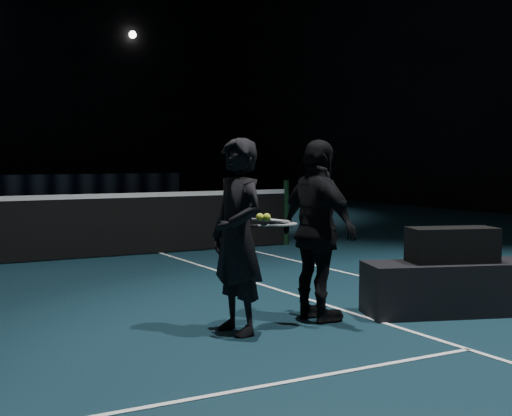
# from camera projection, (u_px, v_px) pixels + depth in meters

# --- Properties ---
(net_post_right) EXTENTS (0.10, 0.10, 1.10)m
(net_post_right) POSITION_uv_depth(u_px,v_px,m) (286.00, 213.00, 12.13)
(net_post_right) COLOR black
(net_post_right) RESTS_ON floor
(player_bench) EXTENTS (1.74, 1.06, 0.49)m
(player_bench) POSITION_uv_depth(u_px,v_px,m) (451.00, 288.00, 6.75)
(player_bench) COLOR black
(player_bench) RESTS_ON floor
(racket_bag) EXTENTS (0.89, 0.60, 0.33)m
(racket_bag) POSITION_uv_depth(u_px,v_px,m) (452.00, 245.00, 6.72)
(racket_bag) COLOR black
(racket_bag) RESTS_ON player_bench
(bag_signature) EXTENTS (0.36, 0.13, 0.11)m
(bag_signature) POSITION_uv_depth(u_px,v_px,m) (466.00, 247.00, 6.56)
(bag_signature) COLOR white
(bag_signature) RESTS_ON racket_bag
(player_a) EXTENTS (0.46, 0.64, 1.64)m
(player_a) POSITION_uv_depth(u_px,v_px,m) (238.00, 236.00, 5.96)
(player_a) COLOR black
(player_a) RESTS_ON floor
(player_b) EXTENTS (0.49, 1.00, 1.64)m
(player_b) POSITION_uv_depth(u_px,v_px,m) (318.00, 231.00, 6.41)
(player_b) COLOR black
(player_b) RESTS_ON floor
(racket_lower) EXTENTS (0.69, 0.26, 0.03)m
(racket_lower) POSITION_uv_depth(u_px,v_px,m) (282.00, 224.00, 6.19)
(racket_lower) COLOR black
(racket_lower) RESTS_ON player_a
(racket_upper) EXTENTS (0.70, 0.31, 0.10)m
(racket_upper) POSITION_uv_depth(u_px,v_px,m) (275.00, 220.00, 6.20)
(racket_upper) COLOR black
(racket_upper) RESTS_ON player_b
(tennis_balls) EXTENTS (0.12, 0.10, 0.12)m
(tennis_balls) POSITION_uv_depth(u_px,v_px,m) (263.00, 215.00, 6.09)
(tennis_balls) COLOR #A4D82D
(tennis_balls) RESTS_ON racket_upper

